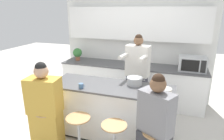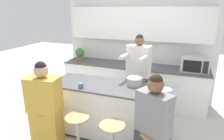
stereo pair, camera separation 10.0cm
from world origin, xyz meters
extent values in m
plane|color=beige|center=(0.00, 0.00, 0.00)|extent=(16.00, 16.00, 0.00)
cube|color=silver|center=(0.00, 1.83, 1.35)|extent=(3.58, 0.06, 2.70)
cube|color=white|center=(0.00, 1.72, 1.83)|extent=(3.30, 0.16, 0.75)
cube|color=white|center=(0.00, 1.47, 0.44)|extent=(3.30, 0.64, 0.88)
cube|color=#4C4C4F|center=(0.00, 1.47, 0.89)|extent=(3.33, 0.67, 0.03)
cube|color=black|center=(0.00, 0.00, 0.03)|extent=(1.95, 0.60, 0.06)
cube|color=white|center=(0.00, 0.00, 0.48)|extent=(2.03, 0.68, 0.85)
cube|color=#4C4C4F|center=(0.00, 0.00, 0.92)|extent=(2.07, 0.72, 0.03)
cylinder|color=#B7BABC|center=(-0.83, -0.63, 0.33)|extent=(0.04, 0.04, 0.62)
cylinder|color=tan|center=(-0.83, -0.63, 0.65)|extent=(0.36, 0.36, 0.02)
cylinder|color=#B7BABC|center=(-0.28, -0.65, 0.33)|extent=(0.04, 0.04, 0.62)
cylinder|color=tan|center=(-0.28, -0.65, 0.65)|extent=(0.36, 0.36, 0.02)
cylinder|color=tan|center=(0.28, -0.66, 0.65)|extent=(0.36, 0.36, 0.02)
cylinder|color=tan|center=(0.83, -0.64, 0.65)|extent=(0.36, 0.36, 0.02)
cube|color=#383842|center=(0.30, 0.70, 0.46)|extent=(0.40, 0.27, 0.92)
cube|color=silver|center=(0.30, 0.70, 1.22)|extent=(0.46, 0.28, 0.59)
cylinder|color=silver|center=(0.08, 0.46, 1.34)|extent=(0.11, 0.33, 0.07)
cylinder|color=silver|center=(0.44, 0.41, 1.34)|extent=(0.11, 0.33, 0.07)
sphere|color=brown|center=(0.30, 0.70, 1.60)|extent=(0.20, 0.20, 0.18)
sphere|color=black|center=(0.30, 0.70, 1.65)|extent=(0.16, 0.16, 0.14)
cube|color=gold|center=(-0.82, -0.66, 0.33)|extent=(0.48, 0.32, 0.66)
cube|color=gold|center=(-0.82, -0.66, 0.93)|extent=(0.52, 0.35, 0.54)
sphere|color=tan|center=(-0.82, -0.66, 1.30)|extent=(0.23, 0.23, 0.21)
sphere|color=black|center=(-0.82, -0.66, 1.36)|extent=(0.19, 0.19, 0.17)
cube|color=slate|center=(0.82, -0.66, 0.93)|extent=(0.48, 0.40, 0.55)
sphere|color=brown|center=(0.82, -0.66, 1.31)|extent=(0.27, 0.27, 0.20)
sphere|color=black|center=(0.82, -0.66, 1.36)|extent=(0.21, 0.21, 0.16)
cylinder|color=#B7BABC|center=(0.36, 0.17, 1.00)|extent=(0.25, 0.25, 0.12)
cylinder|color=#B7BABC|center=(0.36, 0.17, 1.06)|extent=(0.26, 0.26, 0.01)
cylinder|color=#B7BABC|center=(0.22, 0.17, 1.04)|extent=(0.05, 0.01, 0.01)
cylinder|color=#B7BABC|center=(0.51, 0.17, 1.04)|extent=(0.05, 0.01, 0.01)
cylinder|color=silver|center=(0.88, -0.02, 0.98)|extent=(0.18, 0.18, 0.07)
cylinder|color=#4C7099|center=(-0.42, -0.25, 0.98)|extent=(0.08, 0.08, 0.08)
torus|color=#4C7099|center=(-0.37, -0.25, 0.98)|extent=(0.04, 0.01, 0.04)
cube|color=gold|center=(0.77, -0.24, 1.02)|extent=(0.07, 0.07, 0.16)
cylinder|color=white|center=(0.77, -0.24, 1.11)|extent=(0.03, 0.03, 0.02)
cube|color=#B2B5B7|center=(1.31, 1.42, 1.06)|extent=(0.55, 0.35, 0.31)
cube|color=black|center=(1.26, 1.25, 1.06)|extent=(0.34, 0.01, 0.24)
cube|color=black|center=(1.51, 1.25, 1.06)|extent=(0.10, 0.01, 0.25)
cylinder|color=#A86042|center=(-1.39, 1.47, 0.96)|extent=(0.11, 0.11, 0.10)
sphere|color=#387538|center=(-1.39, 1.47, 1.10)|extent=(0.22, 0.22, 0.22)
camera|label=1|loc=(1.00, -2.91, 2.16)|focal=32.00mm
camera|label=2|loc=(1.10, -2.87, 2.16)|focal=32.00mm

